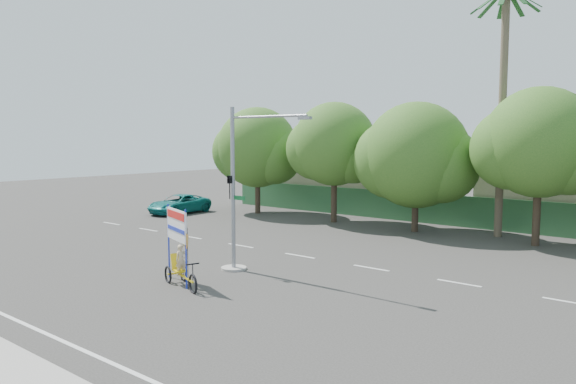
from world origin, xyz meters
The scene contains 11 objects.
ground centered at (0.00, 0.00, 0.00)m, with size 120.00×120.00×0.00m, color #33302D.
fence centered at (0.00, 21.50, 1.00)m, with size 38.00×0.08×2.00m, color #336B3D.
building_left centered at (-10.00, 26.00, 2.00)m, with size 12.00×8.00×4.00m, color beige.
tree_far_left centered at (-14.05, 18.00, 4.76)m, with size 7.14×6.00×7.96m.
tree_left centered at (-7.05, 18.00, 5.06)m, with size 6.66×5.60×8.07m.
tree_center centered at (-1.05, 18.00, 4.47)m, with size 7.62×6.40×7.85m.
tree_right centered at (5.95, 18.00, 5.24)m, with size 6.90×5.80×8.36m.
palm_short centered at (3.50, 19.50, 8.86)m, with size 3.73×3.79×14.45m.
traffic_signal centered at (-2.20, 3.98, 2.92)m, with size 4.72×1.10×7.00m.
trike_billboard centered at (-2.30, 0.88, 1.24)m, with size 2.97×1.36×3.08m.
pickup_truck centered at (-18.49, 14.13, 0.70)m, with size 2.34×5.07×1.41m, color #107571.
Camera 1 is at (14.58, -12.93, 5.73)m, focal length 35.00 mm.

